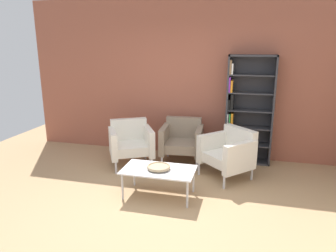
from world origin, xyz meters
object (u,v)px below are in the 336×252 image
(bookshelf_tall, at_px, (246,111))
(coffee_table_low, at_px, (159,171))
(armchair_by_bookshelf, at_px, (229,152))
(armchair_corner_red, at_px, (131,142))
(decorative_bowl, at_px, (159,167))
(armchair_near_window, at_px, (182,140))

(bookshelf_tall, relative_size, coffee_table_low, 1.90)
(armchair_by_bookshelf, bearing_deg, bookshelf_tall, 117.53)
(coffee_table_low, distance_m, armchair_corner_red, 1.30)
(decorative_bowl, distance_m, armchair_corner_red, 1.30)
(decorative_bowl, relative_size, armchair_near_window, 0.41)
(decorative_bowl, bearing_deg, armchair_near_window, 88.18)
(coffee_table_low, relative_size, decorative_bowl, 3.12)
(bookshelf_tall, bearing_deg, armchair_corner_red, -160.77)
(decorative_bowl, height_order, armchair_near_window, armchair_near_window)
(armchair_near_window, bearing_deg, armchair_by_bookshelf, -32.09)
(decorative_bowl, bearing_deg, coffee_table_low, -69.44)
(armchair_corner_red, height_order, armchair_near_window, same)
(coffee_table_low, xyz_separation_m, armchair_corner_red, (-0.80, 1.02, 0.05))
(decorative_bowl, distance_m, armchair_by_bookshelf, 1.28)
(armchair_near_window, bearing_deg, armchair_corner_red, -162.04)
(coffee_table_low, height_order, decorative_bowl, decorative_bowl)
(armchair_by_bookshelf, height_order, armchair_near_window, same)
(armchair_corner_red, relative_size, armchair_near_window, 1.19)
(bookshelf_tall, bearing_deg, decorative_bowl, -123.44)
(armchair_by_bookshelf, relative_size, armchair_near_window, 1.22)
(bookshelf_tall, distance_m, armchair_corner_red, 2.09)
(bookshelf_tall, height_order, decorative_bowl, bookshelf_tall)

